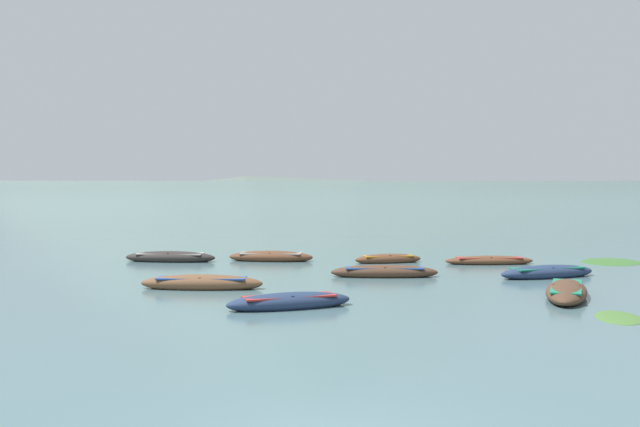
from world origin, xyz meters
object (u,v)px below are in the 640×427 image
(rowboat_2, at_px, (388,259))
(rowboat_4, at_px, (289,302))
(rowboat_6, at_px, (384,272))
(rowboat_0, at_px, (202,283))
(rowboat_8, at_px, (489,261))
(rowboat_1, at_px, (271,257))
(rowboat_7, at_px, (566,292))
(rowboat_3, at_px, (547,272))
(rowboat_5, at_px, (170,257))

(rowboat_2, relative_size, rowboat_4, 0.83)
(rowboat_2, xyz_separation_m, rowboat_6, (-0.36, -4.73, 0.02))
(rowboat_0, distance_m, rowboat_8, 13.84)
(rowboat_1, bearing_deg, rowboat_2, -4.49)
(rowboat_6, xyz_separation_m, rowboat_8, (4.90, 4.43, -0.04))
(rowboat_7, bearing_deg, rowboat_1, 137.97)
(rowboat_4, bearing_deg, rowboat_2, 73.43)
(rowboat_0, height_order, rowboat_3, rowboat_0)
(rowboat_3, xyz_separation_m, rowboat_7, (-0.64, -4.76, -0.00))
(rowboat_4, xyz_separation_m, rowboat_6, (3.11, 6.94, 0.00))
(rowboat_6, height_order, rowboat_7, rowboat_7)
(rowboat_7, bearing_deg, rowboat_8, 95.21)
(rowboat_3, bearing_deg, rowboat_2, 142.73)
(rowboat_1, xyz_separation_m, rowboat_5, (-4.65, -0.47, 0.00))
(rowboat_5, bearing_deg, rowboat_1, 5.73)
(rowboat_4, distance_m, rowboat_5, 13.40)
(rowboat_5, xyz_separation_m, rowboat_8, (14.66, -0.26, -0.04))
(rowboat_5, distance_m, rowboat_7, 18.06)
(rowboat_7, bearing_deg, rowboat_6, 141.20)
(rowboat_2, xyz_separation_m, rowboat_3, (6.01, -4.57, 0.03))
(rowboat_3, bearing_deg, rowboat_5, 164.30)
(rowboat_8, bearing_deg, rowboat_1, 175.84)
(rowboat_1, xyz_separation_m, rowboat_4, (1.99, -12.10, -0.00))
(rowboat_0, bearing_deg, rowboat_3, 15.30)
(rowboat_2, xyz_separation_m, rowboat_8, (4.54, -0.30, -0.01))
(rowboat_0, xyz_separation_m, rowboat_8, (11.43, 7.80, -0.05))
(rowboat_0, distance_m, rowboat_1, 8.65)
(rowboat_7, relative_size, rowboat_8, 1.15)
(rowboat_5, height_order, rowboat_6, rowboat_5)
(rowboat_3, relative_size, rowboat_7, 0.91)
(rowboat_0, relative_size, rowboat_7, 0.92)
(rowboat_4, distance_m, rowboat_7, 9.14)
(rowboat_2, bearing_deg, rowboat_5, -179.79)
(rowboat_0, bearing_deg, rowboat_8, 34.30)
(rowboat_2, relative_size, rowboat_6, 0.77)
(rowboat_1, xyz_separation_m, rowboat_7, (10.83, -9.76, 0.00))
(rowboat_0, xyz_separation_m, rowboat_3, (12.90, 3.53, -0.01))
(rowboat_1, xyz_separation_m, rowboat_8, (10.00, -0.73, -0.04))
(rowboat_2, relative_size, rowboat_8, 0.80)
(rowboat_1, relative_size, rowboat_3, 0.94)
(rowboat_1, height_order, rowboat_6, rowboat_1)
(rowboat_4, bearing_deg, rowboat_5, 119.74)
(rowboat_0, relative_size, rowboat_4, 1.09)
(rowboat_8, bearing_deg, rowboat_2, 176.24)
(rowboat_6, distance_m, rowboat_7, 7.35)
(rowboat_4, bearing_deg, rowboat_0, 133.75)
(rowboat_3, bearing_deg, rowboat_6, -178.60)
(rowboat_5, xyz_separation_m, rowboat_6, (9.76, -4.69, -0.01))
(rowboat_7, bearing_deg, rowboat_2, 119.89)
(rowboat_4, relative_size, rowboat_6, 0.93)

